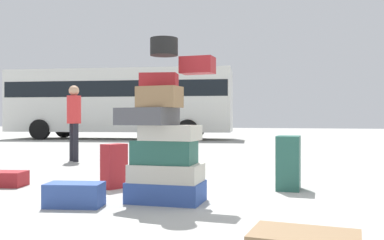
% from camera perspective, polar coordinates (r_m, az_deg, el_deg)
% --- Properties ---
extents(ground_plane, '(80.00, 80.00, 0.00)m').
position_cam_1_polar(ground_plane, '(4.85, 1.96, -10.62)').
color(ground_plane, '#9E9E99').
extents(suitcase_tower, '(0.99, 0.69, 1.78)m').
position_cam_1_polar(suitcase_tower, '(4.62, -3.70, -3.23)').
color(suitcase_tower, '#334F99').
rests_on(suitcase_tower, ground).
extents(suitcase_teal_upright_blue, '(0.29, 0.43, 0.69)m').
position_cam_1_polar(suitcase_teal_upright_blue, '(5.60, 12.82, -5.61)').
color(suitcase_teal_upright_blue, '#26594C').
rests_on(suitcase_teal_upright_blue, ground).
extents(suitcase_navy_foreground_near, '(0.63, 0.44, 0.25)m').
position_cam_1_polar(suitcase_navy_foreground_near, '(4.60, -15.49, -9.65)').
color(suitcase_navy_foreground_near, '#334F99').
rests_on(suitcase_navy_foreground_near, ground).
extents(suitcase_maroon_left_side, '(0.30, 0.36, 0.58)m').
position_cam_1_polar(suitcase_maroon_left_side, '(5.67, -10.42, -6.10)').
color(suitcase_maroon_left_side, maroon).
rests_on(suitcase_maroon_left_side, ground).
extents(person_bearded_onlooker, '(0.30, 0.30, 1.63)m').
position_cam_1_polar(person_bearded_onlooker, '(9.47, -15.57, 0.52)').
color(person_bearded_onlooker, black).
rests_on(person_bearded_onlooker, ground).
extents(parked_bus, '(10.51, 4.23, 3.15)m').
position_cam_1_polar(parked_bus, '(19.92, -9.55, 2.76)').
color(parked_bus, silver).
rests_on(parked_bus, ground).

